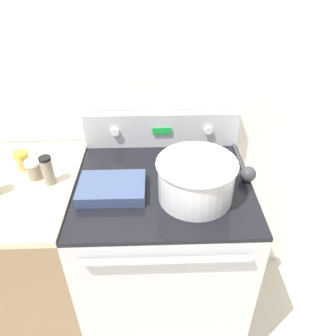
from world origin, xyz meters
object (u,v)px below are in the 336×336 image
Objects in this scene: ladle at (247,172)px; spice_jar_yellow_cap at (22,160)px; mixing_bowl at (196,178)px; spice_jar_white_cap at (34,170)px; spice_jar_black_cap at (48,170)px; casserole_dish at (112,187)px.

ladle is 0.97m from spice_jar_yellow_cap.
mixing_bowl reaches higher than spice_jar_white_cap.
spice_jar_black_cap is at bearing -37.86° from spice_jar_yellow_cap.
spice_jar_yellow_cap is at bearing 157.31° from casserole_dish.
casserole_dish is at bearing 173.62° from mixing_bowl.
mixing_bowl reaches higher than spice_jar_black_cap.
casserole_dish is 2.12× the size of spice_jar_black_cap.
spice_jar_black_cap reaches higher than casserole_dish.
spice_jar_yellow_cap reaches higher than ladle.
mixing_bowl reaches higher than casserole_dish.
spice_jar_yellow_cap is at bearing 142.14° from spice_jar_black_cap.
casserole_dish is 0.85× the size of ladle.
ladle is at bearing -1.00° from spice_jar_white_cap.
spice_jar_black_cap is 0.18m from spice_jar_yellow_cap.
spice_jar_white_cap reaches higher than ladle.
spice_jar_black_cap is 0.08m from spice_jar_white_cap.
mixing_bowl is at bearing -15.62° from spice_jar_yellow_cap.
mixing_bowl is 0.27m from ladle.
mixing_bowl reaches higher than ladle.
casserole_dish is 0.35m from spice_jar_white_cap.
ladle is at bearing 1.64° from spice_jar_black_cap.
spice_jar_white_cap is (-0.07, 0.04, -0.02)m from spice_jar_black_cap.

